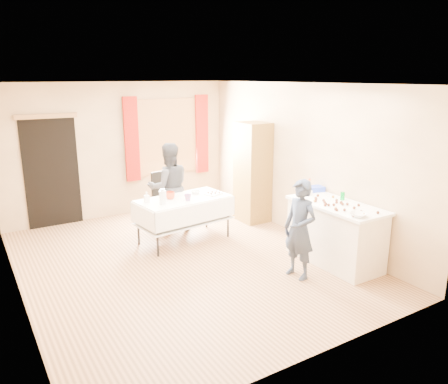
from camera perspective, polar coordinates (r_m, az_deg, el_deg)
floor at (r=6.70m, az=-5.19°, el=-9.03°), size 4.50×5.50×0.02m
ceiling at (r=6.12m, az=-5.78°, el=13.99°), size 4.50×5.50×0.02m
wall_back at (r=8.80m, az=-13.45°, el=5.35°), size 4.50×0.02×2.60m
wall_front at (r=4.08m, az=11.96°, el=-5.51°), size 4.50×0.02×2.60m
wall_left at (r=5.70m, az=-26.31°, el=-0.90°), size 0.02×5.50×2.60m
wall_right at (r=7.52m, az=10.20°, el=3.95°), size 0.02×5.50×2.60m
window_frame at (r=9.09m, az=-7.42°, el=7.21°), size 1.32×0.06×1.52m
window_pane at (r=9.08m, az=-7.38°, el=7.20°), size 1.20×0.02×1.40m
curtain_left at (r=8.76m, az=-11.97°, el=6.72°), size 0.28×0.06×1.65m
curtain_right at (r=9.39m, az=-2.92°, el=7.55°), size 0.28×0.06×1.65m
doorway at (r=8.52m, az=-21.58°, el=2.35°), size 0.95×0.04×2.00m
door_lintel at (r=8.35m, az=-22.21°, el=9.16°), size 1.05×0.06×0.08m
cabinet at (r=8.25m, az=3.76°, el=2.57°), size 0.50×0.60×1.88m
counter at (r=6.67m, az=14.29°, el=-5.27°), size 0.70×1.48×0.91m
party_table at (r=7.33m, az=-5.25°, el=-3.07°), size 1.63×0.97×0.75m
chair at (r=8.29m, az=-7.53°, el=-2.09°), size 0.46×0.46×0.98m
girl at (r=6.02m, az=9.88°, el=-4.84°), size 0.60×0.49×1.38m
woman at (r=7.80m, az=-7.19°, el=0.62°), size 1.00×0.90×1.58m
soda_can at (r=6.73m, az=15.22°, el=-0.51°), size 0.07×0.07×0.12m
mixing_bowl at (r=6.00m, az=17.11°, el=-2.87°), size 0.36×0.36×0.05m
foam_block at (r=6.87m, az=10.73°, el=-0.11°), size 0.17×0.13×0.08m
blue_basket at (r=7.14m, az=11.68°, el=0.41°), size 0.34×0.26×0.08m
pitcher at (r=6.89m, az=-8.00°, el=-0.72°), size 0.11×0.11×0.22m
cup_red at (r=7.19m, az=-7.04°, el=-0.45°), size 0.17×0.17×0.12m
cup_rainbow at (r=7.07m, az=-4.75°, el=-0.71°), size 0.15×0.15×0.11m
small_bowl at (r=7.49m, az=-3.73°, el=-0.01°), size 0.19×0.19×0.05m
pastry_tray at (r=7.43m, az=-1.35°, el=-0.23°), size 0.33×0.28×0.02m
bottle at (r=7.06m, az=-10.08°, el=-0.66°), size 0.08×0.08×0.17m
cake_balls at (r=6.41m, az=14.43°, el=-1.60°), size 0.49×1.11×0.04m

